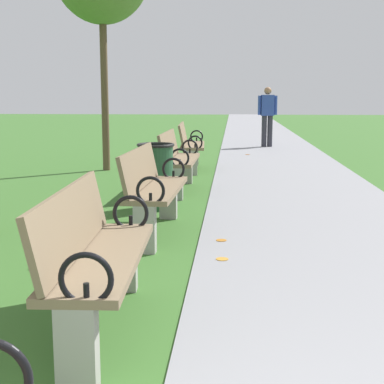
{
  "coord_description": "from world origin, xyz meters",
  "views": [
    {
      "loc": [
        0.33,
        -0.83,
        1.46
      ],
      "look_at": [
        -0.05,
        4.41,
        0.55
      ],
      "focal_mm": 53.2,
      "sensor_mm": 36.0,
      "label": 1
    }
  ],
  "objects_px": {
    "park_bench_3": "(153,188)",
    "pedestrian_walking": "(267,113)",
    "park_bench_2": "(95,255)",
    "trash_bin": "(156,176)",
    "park_bench_4": "(178,159)",
    "park_bench_5": "(190,145)"
  },
  "relations": [
    {
      "from": "park_bench_3",
      "to": "trash_bin",
      "type": "relative_size",
      "value": 1.92
    },
    {
      "from": "park_bench_2",
      "to": "pedestrian_walking",
      "type": "distance_m",
      "value": 12.61
    },
    {
      "from": "park_bench_5",
      "to": "trash_bin",
      "type": "relative_size",
      "value": 1.93
    },
    {
      "from": "park_bench_4",
      "to": "park_bench_5",
      "type": "distance_m",
      "value": 2.45
    },
    {
      "from": "park_bench_5",
      "to": "pedestrian_walking",
      "type": "distance_m",
      "value": 5.17
    },
    {
      "from": "park_bench_5",
      "to": "pedestrian_walking",
      "type": "height_order",
      "value": "pedestrian_walking"
    },
    {
      "from": "park_bench_4",
      "to": "trash_bin",
      "type": "bearing_deg",
      "value": -96.16
    },
    {
      "from": "park_bench_4",
      "to": "pedestrian_walking",
      "type": "distance_m",
      "value": 7.51
    },
    {
      "from": "park_bench_3",
      "to": "trash_bin",
      "type": "xyz_separation_m",
      "value": [
        -0.15,
        1.32,
        -0.06
      ]
    },
    {
      "from": "park_bench_3",
      "to": "pedestrian_walking",
      "type": "xyz_separation_m",
      "value": [
        1.76,
        9.97,
        0.44
      ]
    },
    {
      "from": "park_bench_2",
      "to": "park_bench_3",
      "type": "distance_m",
      "value": 2.51
    },
    {
      "from": "park_bench_2",
      "to": "park_bench_5",
      "type": "relative_size",
      "value": 1.0
    },
    {
      "from": "park_bench_2",
      "to": "trash_bin",
      "type": "height_order",
      "value": "park_bench_2"
    },
    {
      "from": "park_bench_2",
      "to": "pedestrian_walking",
      "type": "relative_size",
      "value": 1.0
    },
    {
      "from": "park_bench_4",
      "to": "pedestrian_walking",
      "type": "xyz_separation_m",
      "value": [
        1.76,
        7.29,
        0.44
      ]
    },
    {
      "from": "park_bench_5",
      "to": "trash_bin",
      "type": "bearing_deg",
      "value": -92.21
    },
    {
      "from": "park_bench_4",
      "to": "park_bench_5",
      "type": "height_order",
      "value": "same"
    },
    {
      "from": "park_bench_2",
      "to": "trash_bin",
      "type": "distance_m",
      "value": 3.83
    },
    {
      "from": "park_bench_4",
      "to": "pedestrian_walking",
      "type": "bearing_deg",
      "value": 76.46
    },
    {
      "from": "park_bench_3",
      "to": "park_bench_4",
      "type": "bearing_deg",
      "value": 90.0
    },
    {
      "from": "park_bench_3",
      "to": "trash_bin",
      "type": "height_order",
      "value": "park_bench_3"
    },
    {
      "from": "park_bench_4",
      "to": "trash_bin",
      "type": "distance_m",
      "value": 1.37
    }
  ]
}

